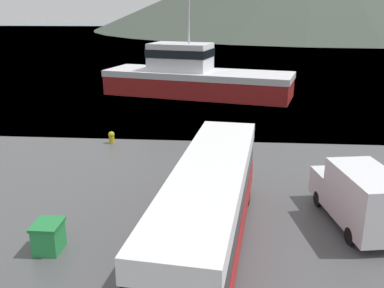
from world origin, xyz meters
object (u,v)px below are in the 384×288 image
(tour_bus, at_px, (210,205))
(storage_bin, at_px, (49,237))
(fishing_boat, at_px, (194,76))
(delivery_van, at_px, (359,196))

(tour_bus, bearing_deg, storage_bin, -168.81)
(fishing_boat, distance_m, storage_bin, 30.43)
(fishing_boat, bearing_deg, tour_bus, 19.25)
(storage_bin, bearing_deg, fishing_boat, 83.87)
(storage_bin, bearing_deg, tour_bus, 4.57)
(tour_bus, xyz_separation_m, storage_bin, (-6.03, -0.48, -1.33))
(delivery_van, xyz_separation_m, storage_bin, (-12.11, -2.89, -0.78))
(fishing_boat, bearing_deg, storage_bin, 7.78)
(tour_bus, height_order, fishing_boat, fishing_boat)
(delivery_van, distance_m, fishing_boat, 28.74)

